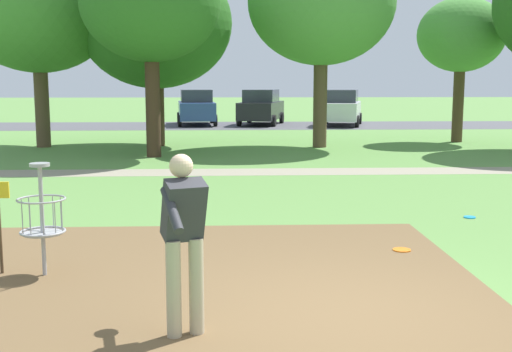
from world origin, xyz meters
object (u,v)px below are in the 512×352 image
Objects in this scene: player_throwing at (184,232)px; tree_near_left at (151,3)px; frisbee_by_tee at (470,217)px; parked_car_leftmost at (196,107)px; disc_golf_basket at (37,215)px; tree_mid_left at (461,36)px; parked_car_center_right at (341,108)px; frisbee_near_basket at (402,250)px; parked_car_center_left at (261,107)px; tree_mid_right at (322,2)px; tree_near_right at (155,23)px; tree_far_left at (37,6)px.

tree_near_left reaches higher than player_throwing.
tree_near_left reaches higher than frisbee_by_tee.
parked_car_leftmost reaches higher than frisbee_by_tee.
parked_car_leftmost is (0.67, 26.55, 0.17)m from disc_golf_basket.
tree_mid_left reaches higher than frisbee_by_tee.
parked_car_center_right is (8.20, 25.78, 0.17)m from disc_golf_basket.
player_throwing is 14.86m from tree_near_left.
disc_golf_basket is 0.81× the size of player_throwing.
disc_golf_basket is at bearing -90.12° from tree_near_left.
parked_car_center_left is (-0.67, 25.59, 0.91)m from frisbee_near_basket.
frisbee_near_basket is 0.04× the size of tree_mid_right.
player_throwing is at bearing -134.44° from frisbee_near_basket.
tree_mid_left is at bearing -54.53° from parked_car_center_left.
disc_golf_basket is 0.32× the size of parked_car_leftmost.
tree_mid_right is 1.65× the size of parked_car_leftmost.
parked_car_center_left reaches higher than player_throwing.
parked_car_center_left is at bearing 68.34° from tree_near_right.
tree_mid_left reaches higher than disc_golf_basket.
parked_car_center_right is at bearing -5.83° from parked_car_leftmost.
frisbee_by_tee is 23.62m from parked_car_center_left.
frisbee_by_tee is at bearing 47.45° from player_throwing.
player_throwing is at bearing -45.76° from disc_golf_basket.
frisbee_near_basket is at bearing -80.94° from parked_car_leftmost.
tree_mid_left is 10.02m from parked_car_center_right.
tree_mid_left is 1.20× the size of parked_car_center_right.
parked_car_center_left is at bearing 74.10° from tree_near_left.
disc_golf_basket is at bearing -154.85° from frisbee_by_tee.
tree_near_left is at bearing 89.88° from disc_golf_basket.
tree_mid_left is 15.38m from tree_far_left.
frisbee_by_tee is at bearing -55.00° from tree_near_left.
player_throwing is 0.38× the size of parked_car_center_right.
disc_golf_basket is at bearing -89.24° from tree_near_right.
tree_far_left reaches higher than frisbee_by_tee.
tree_mid_left is 14.67m from parked_car_leftmost.
parked_car_leftmost is (0.88, 10.80, -3.41)m from tree_near_right.
disc_golf_basket is at bearing -74.75° from tree_far_left.
player_throwing is at bearing -87.52° from parked_car_leftmost.
tree_near_right is at bearing -175.21° from tree_mid_left.
parked_car_center_left is 4.20m from parked_car_center_right.
tree_mid_right is at bearing 25.87° from tree_near_left.
tree_mid_right is at bearing 86.70° from frisbee_near_basket.
parked_car_leftmost is at bearing 99.06° from frisbee_near_basket.
tree_far_left is at bearing 109.37° from player_throwing.
tree_far_left is at bearing 177.45° from tree_mid_right.
tree_far_left reaches higher than tree_mid_right.
player_throwing is at bearing -132.55° from frisbee_by_tee.
parked_car_leftmost is at bearing 92.48° from player_throwing.
parked_car_leftmost is (-4.08, 25.61, 0.91)m from frisbee_near_basket.
parked_car_center_left reaches higher than frisbee_near_basket.
tree_mid_right is at bearing -163.00° from tree_mid_left.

